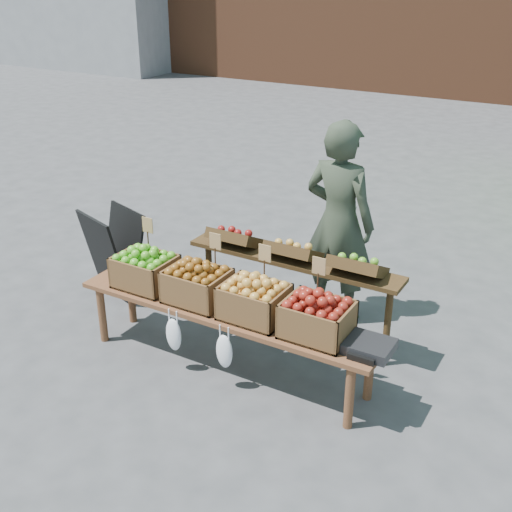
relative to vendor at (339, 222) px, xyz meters
The scene contains 10 objects.
ground 1.91m from the vendor, 116.91° to the right, with size 80.00×80.00×0.00m, color #444446.
vendor is the anchor object (origin of this frame).
chalkboard_sign 2.30m from the vendor, 159.38° to the right, with size 0.62×0.34×0.93m, color black, non-canonical shape.
back_table 0.77m from the vendor, 105.27° to the right, with size 2.10×0.44×1.04m, color #392612, non-canonical shape.
display_bench 1.54m from the vendor, 107.32° to the right, with size 2.70×0.56×0.57m, color brown, non-canonical shape.
crate_golden_apples 1.83m from the vendor, 133.11° to the right, with size 0.50×0.40×0.28m, color #3C8C16, non-canonical shape.
crate_russet_pears 1.51m from the vendor, 117.47° to the right, with size 0.50×0.40×0.28m, color brown, non-canonical shape.
crate_red_apples 1.35m from the vendor, 95.92° to the right, with size 0.50×0.40×0.28m, color gold, non-canonical shape.
crate_green_apples 1.41m from the vendor, 72.64° to the right, with size 0.50×0.40×0.28m, color #710B00, non-canonical shape.
weighing_scale 1.60m from the vendor, 57.61° to the right, with size 0.34×0.30×0.08m, color black.
Camera 1 is at (2.88, -3.70, 3.15)m, focal length 45.00 mm.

